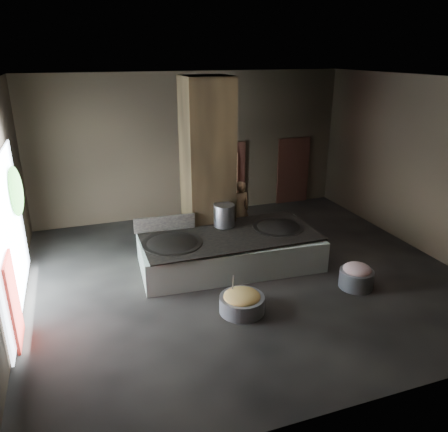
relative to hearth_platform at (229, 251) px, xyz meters
name	(u,v)px	position (x,y,z in m)	size (l,w,h in m)	color
floor	(244,275)	(0.17, -0.54, -0.43)	(10.00, 9.00, 0.10)	black
ceiling	(247,77)	(0.17, -0.54, 4.17)	(10.00, 9.00, 0.10)	black
back_wall	(192,145)	(0.17, 4.01, 1.87)	(10.00, 0.10, 4.50)	black
front_wall	(373,277)	(0.17, -5.09, 1.87)	(10.00, 0.10, 4.50)	black
right_wall	(425,166)	(5.22, -0.54, 1.87)	(0.10, 9.00, 4.50)	black
pillar	(207,166)	(-0.13, 1.36, 1.87)	(1.20, 1.20, 4.50)	black
hearth_platform	(229,251)	(0.00, 0.00, 0.00)	(4.38, 2.09, 0.76)	silver
platform_cap	(230,235)	(0.00, 0.00, 0.43)	(4.28, 2.06, 0.03)	black
wok_left	(172,246)	(-1.45, -0.05, 0.37)	(1.38, 1.38, 0.38)	black
wok_left_rim	(172,243)	(-1.45, -0.05, 0.44)	(1.41, 1.41, 0.05)	black
wok_right	(278,230)	(1.35, 0.05, 0.37)	(1.28, 1.28, 0.36)	black
wok_right_rim	(278,227)	(1.35, 0.05, 0.44)	(1.31, 1.31, 0.05)	black
stock_pot	(224,215)	(0.05, 0.55, 0.75)	(0.53, 0.53, 0.57)	#94959B
splash_guard	(165,223)	(-1.45, 0.75, 0.65)	(1.52, 0.06, 0.38)	black
cook	(240,209)	(0.88, 1.60, 0.45)	(0.61, 0.39, 1.66)	brown
veg_basin	(242,304)	(-0.48, -2.07, -0.21)	(0.93, 0.93, 0.34)	gray
veg_fill	(242,296)	(-0.48, -2.07, -0.03)	(0.77, 0.77, 0.24)	#8F984A
ladle	(233,286)	(-0.63, -1.92, 0.17)	(0.03, 0.03, 0.74)	#94959B
meat_basin	(356,279)	(2.34, -1.99, -0.17)	(0.76, 0.76, 0.42)	gray
meat_fill	(357,269)	(2.34, -1.99, 0.07)	(0.63, 0.63, 0.24)	#AD686B
doorway_near	(228,178)	(1.37, 3.91, 0.72)	(1.18, 0.08, 2.38)	black
doorway_near_glow	(226,181)	(1.25, 3.80, 0.67)	(0.77, 0.04, 1.81)	#8C6647
doorway_far	(293,172)	(3.77, 3.91, 0.72)	(1.18, 0.08, 2.38)	black
doorway_far_glow	(286,172)	(3.59, 4.07, 0.67)	(0.79, 0.04, 1.86)	#8C6647
left_opening	(10,236)	(-4.78, -0.34, 1.22)	(0.04, 4.20, 3.10)	white
pavilion_sliver	(14,301)	(-4.71, -1.64, 0.47)	(0.05, 0.90, 1.70)	maroon
tree_silhouette	(16,191)	(-4.68, 0.76, 1.82)	(0.28, 1.10, 1.10)	#194714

